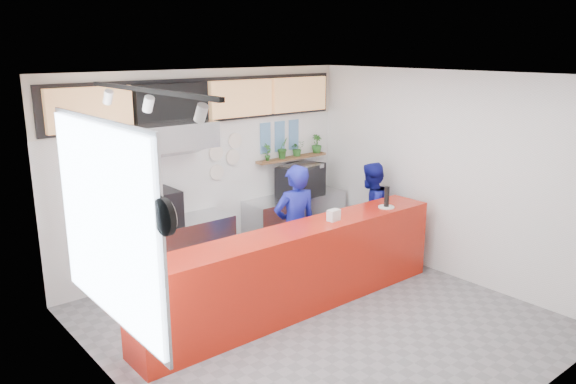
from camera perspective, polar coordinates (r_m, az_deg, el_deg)
floor at (r=7.20m, az=3.02°, el=-12.87°), size 5.00×5.00×0.00m
ceiling at (r=6.40m, az=3.39°, el=11.72°), size 5.00×5.00×0.00m
wall_back at (r=8.59m, az=-8.22°, el=2.23°), size 5.00×0.00×5.00m
wall_left at (r=5.35m, az=-16.99°, el=-5.96°), size 0.00×5.00×5.00m
wall_right at (r=8.49m, az=15.67°, el=1.69°), size 0.00×5.00×5.00m
service_counter at (r=7.24m, az=0.92°, el=-7.89°), size 4.50×0.60×1.10m
cream_band at (r=8.41m, az=-8.45°, el=9.55°), size 5.00×0.02×0.80m
prep_bench at (r=8.25m, az=-11.60°, el=-6.05°), size 1.80×0.60×0.90m
panini_oven at (r=7.94m, az=-13.22°, el=-1.64°), size 0.56×0.56×0.50m
extraction_hood at (r=7.78m, az=-12.06°, el=5.65°), size 1.20×0.70×0.35m
hood_lip at (r=7.81m, az=-11.99°, el=4.20°), size 1.20×0.69×0.31m
right_bench at (r=9.47m, az=0.72°, el=-3.02°), size 1.80×0.60×0.90m
espresso_machine at (r=9.36m, az=1.30°, el=1.23°), size 0.94×0.81×0.51m
espresso_tray at (r=9.31m, az=1.31°, el=2.59°), size 0.68×0.49×0.06m
herb_shelf at (r=9.42m, az=0.42°, el=3.48°), size 1.40×0.18×0.04m
menu_board_far_left at (r=7.56m, az=-19.48°, el=7.94°), size 1.10×0.10×0.55m
menu_board_mid_left at (r=8.03m, az=-11.66°, el=8.82°), size 1.10×0.10×0.55m
menu_board_mid_right at (r=8.64m, az=-4.79°, el=9.45°), size 1.10×0.10×0.55m
menu_board_far_right at (r=9.35m, az=1.13°, el=9.89°), size 1.10×0.10×0.55m
soffit at (r=8.39m, az=-8.33°, el=9.20°), size 4.80×0.04×0.65m
window_pane at (r=5.56m, az=-18.08°, el=-3.08°), size 0.04×2.20×1.90m
window_frame at (r=5.57m, az=-17.89°, el=-3.04°), size 0.03×2.30×2.00m
wall_clock_rim at (r=4.41m, az=-12.43°, el=-2.49°), size 0.05×0.30×0.30m
wall_clock_face at (r=4.42m, az=-12.09°, el=-2.42°), size 0.02×0.26×0.26m
track_rail at (r=5.20m, az=-14.08°, el=9.99°), size 0.05×2.40×0.04m
dec_plate_a at (r=8.59m, az=-7.32°, el=3.97°), size 0.24×0.03×0.24m
dec_plate_b at (r=8.77m, az=-5.64°, el=3.57°), size 0.24×0.03×0.24m
dec_plate_c at (r=8.65m, az=-7.26°, el=2.01°), size 0.24×0.03×0.24m
dec_plate_d at (r=8.75m, az=-5.41°, el=5.22°), size 0.24×0.03×0.24m
photo_frame_a at (r=9.09m, az=-2.33°, el=6.26°), size 0.20×0.02×0.25m
photo_frame_b at (r=9.28m, az=-0.85°, el=6.44°), size 0.20×0.02×0.25m
photo_frame_c at (r=9.46m, az=0.58°, el=6.60°), size 0.20×0.02×0.25m
photo_frame_d at (r=9.13m, az=-2.31°, el=4.71°), size 0.20×0.02×0.25m
photo_frame_e at (r=9.31m, az=-0.84°, el=4.91°), size 0.20×0.02×0.25m
photo_frame_f at (r=9.50m, az=0.57°, el=5.11°), size 0.20×0.02×0.25m
staff_center at (r=7.79m, az=0.73°, el=-3.61°), size 0.72×0.55×1.77m
staff_right at (r=8.96m, az=8.34°, el=-1.97°), size 0.84×0.70×1.57m
herb_a at (r=9.07m, az=-2.11°, el=4.08°), size 0.17×0.13×0.29m
herb_b at (r=9.26m, az=-0.53°, el=4.50°), size 0.22×0.19×0.34m
herb_c at (r=9.47m, az=0.95°, el=4.46°), size 0.28×0.25×0.26m
herb_d at (r=9.75m, az=2.93°, el=4.91°), size 0.19×0.17×0.32m
glass_vase at (r=5.96m, az=-13.85°, el=-6.55°), size 0.24×0.24×0.23m
basil_vase at (r=5.85m, az=-14.04°, el=-3.54°), size 0.40×0.35×0.44m
napkin_holder at (r=7.37m, az=4.66°, el=-2.36°), size 0.18×0.12×0.15m
white_plate at (r=8.07m, az=9.95°, el=-1.51°), size 0.26×0.26×0.02m
pepper_mill at (r=8.03m, az=10.00°, el=-0.46°), size 0.09×0.09×0.29m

